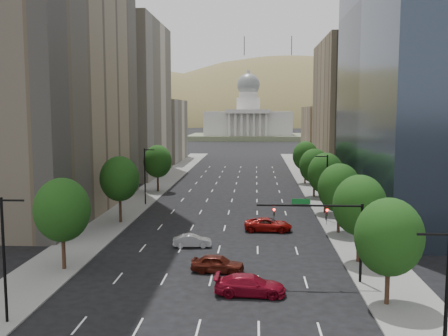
% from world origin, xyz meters
% --- Properties ---
extents(sidewalk_left, '(6.00, 200.00, 0.15)m').
position_xyz_m(sidewalk_left, '(-15.50, 60.00, 0.07)').
color(sidewalk_left, slate).
rests_on(sidewalk_left, ground).
extents(sidewalk_right, '(6.00, 200.00, 0.15)m').
position_xyz_m(sidewalk_right, '(15.50, 60.00, 0.07)').
color(sidewalk_right, slate).
rests_on(sidewalk_right, ground).
extents(midrise_cream_left, '(14.00, 30.00, 35.00)m').
position_xyz_m(midrise_cream_left, '(-25.00, 103.00, 17.50)').
color(midrise_cream_left, beige).
rests_on(midrise_cream_left, ground).
extents(filler_left, '(14.00, 26.00, 18.00)m').
position_xyz_m(filler_left, '(-25.00, 136.00, 9.00)').
color(filler_left, beige).
rests_on(filler_left, ground).
extents(parking_tan_right, '(14.00, 30.00, 30.00)m').
position_xyz_m(parking_tan_right, '(25.00, 100.00, 15.00)').
color(parking_tan_right, '#8C7759').
rests_on(parking_tan_right, ground).
extents(filler_right, '(14.00, 26.00, 16.00)m').
position_xyz_m(filler_right, '(25.00, 133.00, 8.00)').
color(filler_right, '#8C7759').
rests_on(filler_right, ground).
extents(tree_right_0, '(5.20, 5.20, 8.39)m').
position_xyz_m(tree_right_0, '(14.00, 25.00, 5.39)').
color(tree_right_0, '#382316').
rests_on(tree_right_0, ground).
extents(tree_right_1, '(5.20, 5.20, 8.75)m').
position_xyz_m(tree_right_1, '(14.00, 36.00, 5.75)').
color(tree_right_1, '#382316').
rests_on(tree_right_1, ground).
extents(tree_right_2, '(5.20, 5.20, 8.61)m').
position_xyz_m(tree_right_2, '(14.00, 48.00, 5.60)').
color(tree_right_2, '#382316').
rests_on(tree_right_2, ground).
extents(tree_right_3, '(5.20, 5.20, 8.89)m').
position_xyz_m(tree_right_3, '(14.00, 60.00, 5.89)').
color(tree_right_3, '#382316').
rests_on(tree_right_3, ground).
extents(tree_right_4, '(5.20, 5.20, 8.46)m').
position_xyz_m(tree_right_4, '(14.00, 74.00, 5.46)').
color(tree_right_4, '#382316').
rests_on(tree_right_4, ground).
extents(tree_right_5, '(5.20, 5.20, 8.75)m').
position_xyz_m(tree_right_5, '(14.00, 90.00, 5.75)').
color(tree_right_5, '#382316').
rests_on(tree_right_5, ground).
extents(tree_left_0, '(5.20, 5.20, 8.75)m').
position_xyz_m(tree_left_0, '(-14.00, 32.00, 5.75)').
color(tree_left_0, '#382316').
rests_on(tree_left_0, ground).
extents(tree_left_1, '(5.20, 5.20, 8.97)m').
position_xyz_m(tree_left_1, '(-14.00, 52.00, 5.96)').
color(tree_left_1, '#382316').
rests_on(tree_left_1, ground).
extents(tree_left_2, '(5.20, 5.20, 8.68)m').
position_xyz_m(tree_left_2, '(-14.00, 78.00, 5.68)').
color(tree_left_2, '#382316').
rests_on(tree_left_2, ground).
extents(streetlight_rs, '(1.70, 0.20, 9.00)m').
position_xyz_m(streetlight_rs, '(13.44, 12.00, 4.84)').
color(streetlight_rs, black).
rests_on(streetlight_rs, ground).
extents(streetlight_rn, '(1.70, 0.20, 9.00)m').
position_xyz_m(streetlight_rn, '(13.44, 55.00, 4.84)').
color(streetlight_rn, black).
rests_on(streetlight_rn, ground).
extents(streetlight_ls, '(1.70, 0.20, 9.00)m').
position_xyz_m(streetlight_ls, '(-13.44, 20.00, 4.84)').
color(streetlight_ls, black).
rests_on(streetlight_ls, ground).
extents(streetlight_ln, '(1.70, 0.20, 9.00)m').
position_xyz_m(streetlight_ln, '(-13.44, 65.00, 4.84)').
color(streetlight_ln, black).
rests_on(streetlight_ln, ground).
extents(traffic_signal, '(9.12, 0.40, 7.38)m').
position_xyz_m(traffic_signal, '(10.53, 30.00, 5.17)').
color(traffic_signal, black).
rests_on(traffic_signal, ground).
extents(capitol, '(60.00, 40.00, 35.20)m').
position_xyz_m(capitol, '(0.00, 249.71, 8.58)').
color(capitol, '#596647').
rests_on(capitol, ground).
extents(foothills, '(720.00, 413.00, 263.00)m').
position_xyz_m(foothills, '(34.67, 599.39, -37.78)').
color(foothills, olive).
rests_on(foothills, ground).
extents(car_red_near, '(5.86, 2.53, 1.68)m').
position_xyz_m(car_red_near, '(3.50, 26.59, 0.84)').
color(car_red_near, maroon).
rests_on(car_red_near, ground).
extents(car_maroon, '(5.10, 2.54, 1.67)m').
position_xyz_m(car_maroon, '(0.45, 32.23, 0.84)').
color(car_maroon, '#45130B').
rests_on(car_maroon, ground).
extents(car_silver, '(4.34, 1.88, 1.39)m').
position_xyz_m(car_silver, '(-3.00, 40.78, 0.69)').
color(car_silver, '#A4A5AA').
rests_on(car_silver, ground).
extents(car_red_far, '(5.99, 2.92, 1.64)m').
position_xyz_m(car_red_far, '(5.50, 48.74, 0.82)').
color(car_red_far, maroon).
rests_on(car_red_far, ground).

